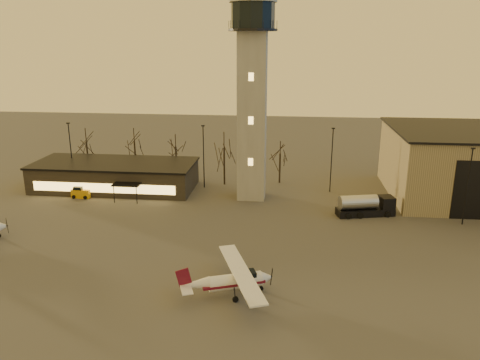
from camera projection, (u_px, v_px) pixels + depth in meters
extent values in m
plane|color=#3C3A37|center=(223.00, 302.00, 42.31)|extent=(220.00, 220.00, 0.00)
cube|color=gray|center=(252.00, 118.00, 67.45)|extent=(4.00, 4.00, 24.00)
cylinder|color=black|center=(253.00, 30.00, 63.98)|extent=(6.80, 6.80, 0.30)
cylinder|color=black|center=(253.00, 16.00, 63.45)|extent=(6.00, 6.00, 3.40)
cylinder|color=gray|center=(253.00, 1.00, 62.91)|extent=(6.60, 6.60, 0.40)
cube|color=black|center=(115.00, 176.00, 74.53)|extent=(25.00, 10.00, 4.00)
cube|color=black|center=(114.00, 163.00, 73.92)|extent=(25.40, 10.40, 0.30)
cube|color=#FFC859|center=(103.00, 188.00, 69.87)|extent=(22.00, 0.08, 1.40)
cube|color=black|center=(127.00, 184.00, 68.22)|extent=(4.00, 2.00, 0.20)
cylinder|color=black|center=(71.00, 154.00, 76.42)|extent=(0.16, 0.16, 10.00)
cube|color=black|center=(68.00, 123.00, 74.98)|extent=(0.50, 0.25, 0.18)
cylinder|color=black|center=(204.00, 157.00, 74.10)|extent=(0.16, 0.16, 10.00)
cube|color=black|center=(203.00, 126.00, 72.66)|extent=(0.50, 0.25, 0.18)
cylinder|color=black|center=(331.00, 161.00, 72.00)|extent=(0.16, 0.16, 10.00)
cube|color=black|center=(333.00, 128.00, 70.55)|extent=(0.50, 0.25, 0.18)
cylinder|color=black|center=(467.00, 187.00, 58.88)|extent=(0.16, 0.16, 10.00)
cube|color=black|center=(473.00, 148.00, 57.44)|extent=(0.50, 0.25, 0.18)
cylinder|color=black|center=(88.00, 158.00, 82.75)|extent=(0.28, 0.28, 5.74)
cylinder|color=black|center=(176.00, 161.00, 81.13)|extent=(0.28, 0.28, 5.25)
cylinder|color=black|center=(224.00, 166.00, 76.24)|extent=(0.28, 0.28, 6.16)
cylinder|color=black|center=(280.00, 168.00, 77.37)|extent=(0.28, 0.28, 4.97)
cylinder|color=black|center=(135.00, 157.00, 83.83)|extent=(0.28, 0.28, 5.60)
cylinder|color=silver|center=(235.00, 281.00, 43.28)|extent=(5.16, 3.07, 1.41)
cone|color=silver|center=(265.00, 277.00, 43.97)|extent=(1.38, 1.60, 1.34)
cone|color=silver|center=(196.00, 285.00, 42.37)|extent=(2.85, 2.03, 1.19)
cube|color=black|center=(247.00, 275.00, 43.40)|extent=(1.92, 1.64, 0.76)
cube|color=#5A0C1C|center=(233.00, 282.00, 43.25)|extent=(5.98, 3.42, 0.24)
cube|color=silver|center=(241.00, 272.00, 43.17)|extent=(5.71, 11.72, 0.15)
cube|color=silver|center=(185.00, 285.00, 42.10)|extent=(2.17, 3.69, 0.09)
cube|color=#5A0C1C|center=(184.00, 277.00, 41.86)|extent=(1.44, 0.61, 1.84)
cone|color=white|center=(2.00, 226.00, 55.97)|extent=(1.54, 1.69, 1.38)
cube|color=black|center=(365.00, 212.00, 63.34)|extent=(8.03, 3.92, 1.00)
cube|color=black|center=(386.00, 202.00, 63.33)|extent=(2.26, 2.46, 1.64)
cube|color=black|center=(391.00, 200.00, 63.33)|extent=(0.49, 1.70, 0.91)
cylinder|color=#ABACB0|center=(358.00, 202.00, 62.80)|extent=(5.40, 3.04, 1.91)
cube|color=#C38B0B|center=(82.00, 193.00, 70.52)|extent=(2.86, 1.65, 1.29)
cube|color=black|center=(79.00, 188.00, 70.37)|extent=(1.37, 1.37, 0.74)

